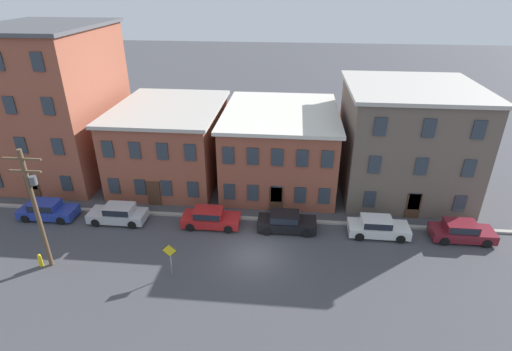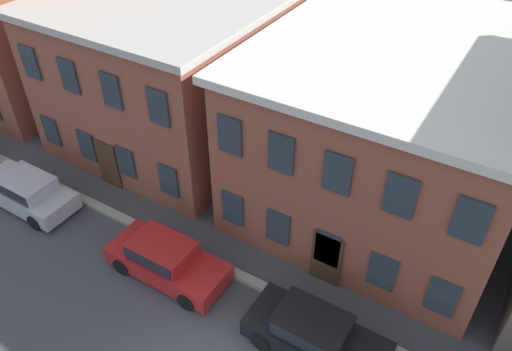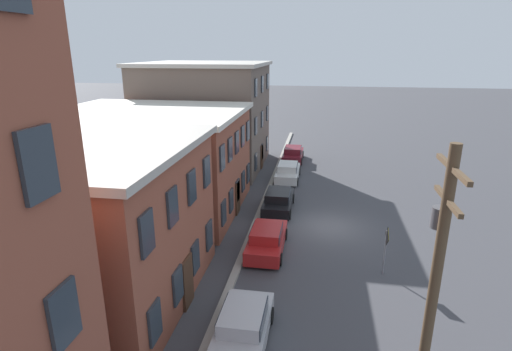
% 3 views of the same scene
% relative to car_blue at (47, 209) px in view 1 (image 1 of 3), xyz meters
% --- Properties ---
extents(ground_plane, '(200.00, 200.00, 0.00)m').
position_rel_car_blue_xyz_m(ground_plane, '(16.80, -3.22, -0.75)').
color(ground_plane, '#424247').
extents(kerb_strip, '(56.00, 0.36, 0.16)m').
position_rel_car_blue_xyz_m(kerb_strip, '(16.80, 1.28, -0.67)').
color(kerb_strip, '#9E998E').
rests_on(kerb_strip, ground_plane).
extents(apartment_corner, '(9.88, 12.44, 13.64)m').
position_rel_car_blue_xyz_m(apartment_corner, '(-2.80, 8.74, 6.09)').
color(apartment_corner, brown).
rests_on(apartment_corner, ground_plane).
extents(apartment_midblock, '(9.41, 11.79, 6.88)m').
position_rel_car_blue_xyz_m(apartment_midblock, '(7.83, 8.41, 2.71)').
color(apartment_midblock, brown).
rests_on(apartment_midblock, ground_plane).
extents(apartment_far, '(10.03, 12.07, 6.72)m').
position_rel_car_blue_xyz_m(apartment_far, '(17.99, 8.55, 2.62)').
color(apartment_far, brown).
rests_on(apartment_far, ground_plane).
extents(apartment_annex, '(10.75, 10.70, 9.35)m').
position_rel_car_blue_xyz_m(apartment_annex, '(28.77, 7.87, 3.94)').
color(apartment_annex, '#66564C').
rests_on(apartment_annex, ground_plane).
extents(car_blue, '(4.40, 1.92, 1.43)m').
position_rel_car_blue_xyz_m(car_blue, '(0.00, 0.00, 0.00)').
color(car_blue, '#233899').
rests_on(car_blue, ground_plane).
extents(car_silver, '(4.40, 1.92, 1.43)m').
position_rel_car_blue_xyz_m(car_silver, '(5.85, -0.01, 0.00)').
color(car_silver, '#B7B7BC').
rests_on(car_silver, ground_plane).
extents(car_red, '(4.40, 1.92, 1.43)m').
position_rel_car_blue_xyz_m(car_red, '(13.08, 0.10, 0.00)').
color(car_red, '#B21E1E').
rests_on(car_red, ground_plane).
extents(car_black, '(4.40, 1.92, 1.43)m').
position_rel_car_blue_xyz_m(car_black, '(18.87, 0.12, 0.00)').
color(car_black, black).
rests_on(car_black, ground_plane).
extents(car_white, '(4.40, 1.92, 1.43)m').
position_rel_car_blue_xyz_m(car_white, '(25.62, 0.07, 0.00)').
color(car_white, silver).
rests_on(car_white, ground_plane).
extents(car_maroon, '(4.40, 1.92, 1.43)m').
position_rel_car_blue_xyz_m(car_maroon, '(31.58, 0.09, 0.00)').
color(car_maroon, maroon).
rests_on(car_maroon, ground_plane).
extents(caution_sign, '(0.97, 0.08, 2.46)m').
position_rel_car_blue_xyz_m(caution_sign, '(11.75, -5.79, 0.89)').
color(caution_sign, slate).
rests_on(caution_sign, ground_plane).
extents(utility_pole, '(2.40, 0.44, 8.35)m').
position_rel_car_blue_xyz_m(utility_pole, '(3.49, -5.54, 3.95)').
color(utility_pole, brown).
rests_on(utility_pole, ground_plane).
extents(fire_hydrant, '(0.24, 0.34, 0.96)m').
position_rel_car_blue_xyz_m(fire_hydrant, '(2.86, -5.74, -0.27)').
color(fire_hydrant, yellow).
rests_on(fire_hydrant, ground_plane).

